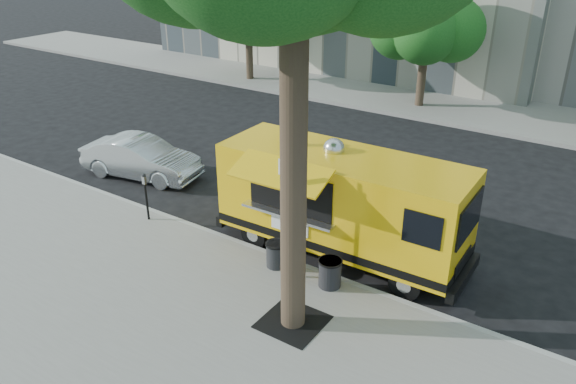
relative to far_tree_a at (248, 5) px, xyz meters
The scene contains 13 objects.
ground 16.30m from the far_tree_a, 50.89° to the right, with size 120.00×120.00×0.00m, color black.
sidewalk 19.48m from the far_tree_a, 58.47° to the right, with size 60.00×6.00×0.15m, color gray.
curb 16.99m from the far_tree_a, 52.92° to the right, with size 60.00×0.14×0.16m, color #999993.
far_sidewalk 10.73m from the far_tree_a, ahead, with size 60.00×5.00×0.15m, color gray.
tree_well 20.00m from the far_tree_a, 50.16° to the right, with size 1.20×1.20×0.02m, color black.
far_tree_a is the anchor object (origin of this frame).
far_tree_b 9.01m from the far_tree_a, ahead, with size 3.60×3.60×5.50m.
sign_post 18.14m from the far_tree_a, 50.17° to the right, with size 0.28×0.06×3.00m.
parking_meter 15.59m from the far_tree_a, 62.85° to the right, with size 0.11×0.11×1.33m.
food_truck 17.20m from the far_tree_a, 45.38° to the right, with size 6.25×2.94×3.05m.
sedan 12.77m from the far_tree_a, 68.73° to the right, with size 1.35×3.86×1.27m, color silver.
trash_bin_left 18.81m from the far_tree_a, 47.24° to the right, with size 0.54×0.54×0.64m.
trash_bin_right 17.89m from the far_tree_a, 50.65° to the right, with size 0.50×0.50×0.60m.
Camera 1 is at (7.52, -10.30, 7.32)m, focal length 35.00 mm.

